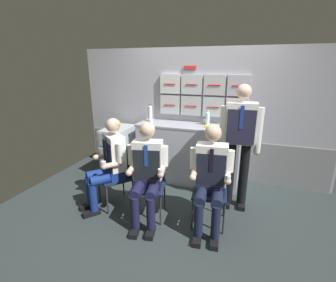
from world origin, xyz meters
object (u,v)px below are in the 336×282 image
Objects in this scene: crew_member_left at (109,161)px; crew_member_center at (147,170)px; crew_member_standing at (240,137)px; snack_banana at (209,126)px; folding_chair_center at (150,177)px; sparkling_bottle_green at (208,118)px; service_trolley at (119,150)px; folding_chair_left at (121,170)px; folding_chair_near_trolley at (211,183)px; crew_member_near_trolley at (211,175)px; coffee_cup_spare at (205,122)px.

crew_member_center reaches higher than crew_member_left.
crew_member_standing is 0.69m from snack_banana.
folding_chair_center is 4.77× the size of snack_banana.
crew_member_standing reaches higher than sparkling_bottle_green.
sparkling_bottle_green is (1.47, 0.26, 0.61)m from service_trolley.
service_trolley is at bearing 121.57° from folding_chair_left.
service_trolley is at bearing -175.28° from snack_banana.
folding_chair_left is 0.23m from crew_member_left.
folding_chair_near_trolley is 0.66× the size of crew_member_near_trolley.
crew_member_standing reaches higher than crew_member_near_trolley.
snack_banana is at bearing 4.72° from service_trolley.
crew_member_center is 0.99× the size of crew_member_near_trolley.
crew_member_standing is (1.60, 0.57, 0.31)m from crew_member_left.
folding_chair_center is 1.42m from coffee_cup_spare.
folding_chair_near_trolley is at bearing 6.09° from crew_member_left.
sparkling_bottle_green is at bearing 48.23° from folding_chair_left.
snack_banana is (0.53, 1.19, 0.31)m from crew_member_center.
service_trolley is at bearing 133.23° from crew_member_center.
crew_member_left reaches higher than folding_chair_left.
crew_member_left is 7.15× the size of snack_banana.
sparkling_bottle_green is 0.12m from coffee_cup_spare.
crew_member_standing is at bearing 16.57° from folding_chair_left.
crew_member_standing is (2.01, -0.37, 0.52)m from service_trolley.
folding_chair_center is 0.24m from crew_member_center.
sparkling_bottle_green reaches higher than folding_chair_near_trolley.
crew_member_center is (0.03, -0.16, 0.18)m from folding_chair_center.
folding_chair_near_trolley is at bearing -77.60° from snack_banana.
crew_member_standing is (1.50, 0.45, 0.48)m from folding_chair_left.
folding_chair_left is at bearing -163.43° from crew_member_standing.
crew_member_left is at bearing -160.43° from crew_member_standing.
service_trolley is at bearing 136.80° from folding_chair_center.
crew_member_center is at bearing -11.14° from crew_member_left.
sparkling_bottle_green reaches higher than folding_chair_left.
crew_member_left reaches higher than coffee_cup_spare.
folding_chair_left is 0.47m from folding_chair_center.
crew_member_near_trolley is 1.38m from coffee_cup_spare.
crew_member_standing reaches higher than crew_member_left.
service_trolley is 1.05× the size of folding_chair_center.
service_trolley is 1.05× the size of folding_chair_left.
coffee_cup_spare is (1.42, 0.34, 0.53)m from service_trolley.
crew_member_near_trolley is 7.24× the size of snack_banana.
folding_chair_center is 1.27m from snack_banana.
folding_chair_center is 0.81m from crew_member_near_trolley.
folding_chair_left is at bearing 153.99° from crew_member_center.
sparkling_bottle_green is (-0.54, 0.63, 0.09)m from crew_member_standing.
folding_chair_center is at bearing -118.64° from snack_banana.
snack_banana is (0.11, -0.22, -0.01)m from coffee_cup_spare.
crew_member_center is at bearing -106.64° from coffee_cup_spare.
coffee_cup_spare is at bearing 51.88° from folding_chair_left.
coffee_cup_spare reaches higher than folding_chair_near_trolley.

